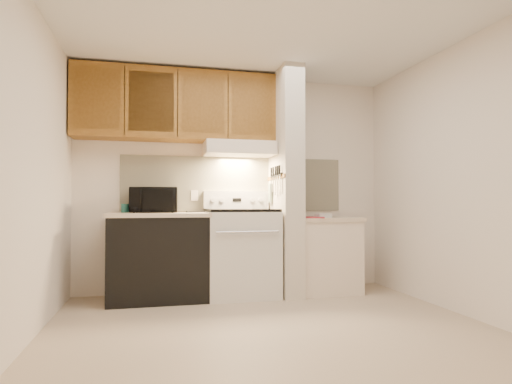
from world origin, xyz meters
name	(u,v)px	position (x,y,z in m)	size (l,w,h in m)	color
floor	(268,325)	(0.00, 0.00, 0.00)	(3.60, 3.60, 0.00)	#C5AE91
ceiling	(268,27)	(0.00, 0.00, 2.50)	(3.60, 3.60, 0.00)	white
wall_back	(235,183)	(0.00, 1.50, 1.25)	(3.60, 0.02, 2.50)	white
wall_left	(33,171)	(-1.80, 0.00, 1.25)	(0.02, 3.00, 2.50)	white
wall_right	(454,178)	(1.80, 0.00, 1.25)	(0.02, 3.00, 2.50)	white
backsplash	(236,184)	(0.00, 1.49, 1.24)	(2.60, 0.02, 0.63)	#F9F0C8
range_body	(241,254)	(0.00, 1.16, 0.46)	(0.76, 0.65, 0.92)	silver
oven_window	(247,253)	(0.00, 0.84, 0.50)	(0.50, 0.01, 0.30)	black
oven_handle	(248,232)	(0.00, 0.80, 0.72)	(0.02, 0.02, 0.65)	silver
cooktop	(241,210)	(0.00, 1.16, 0.94)	(0.74, 0.64, 0.03)	black
range_backguard	(236,200)	(0.00, 1.44, 1.05)	(0.76, 0.08, 0.20)	silver
range_display	(237,200)	(0.00, 1.40, 1.05)	(0.10, 0.01, 0.04)	black
range_knob_left_outer	(213,200)	(-0.28, 1.40, 1.05)	(0.05, 0.05, 0.02)	silver
range_knob_left_inner	(222,200)	(-0.18, 1.40, 1.05)	(0.05, 0.05, 0.02)	silver
range_knob_right_inner	(252,200)	(0.18, 1.40, 1.05)	(0.05, 0.05, 0.02)	silver
range_knob_right_outer	(261,200)	(0.28, 1.40, 1.05)	(0.05, 0.05, 0.02)	silver
dishwasher_front	(159,258)	(-0.88, 1.17, 0.43)	(1.00, 0.63, 0.87)	black
left_countertop	(159,215)	(-0.88, 1.17, 0.89)	(1.04, 0.67, 0.04)	beige
spoon_rest	(196,212)	(-0.48, 1.31, 0.92)	(0.21, 0.07, 0.01)	black
teal_jar	(125,208)	(-1.23, 1.34, 0.96)	(0.09, 0.09, 0.10)	#1D615C
outlet	(194,195)	(-0.48, 1.48, 1.10)	(0.08, 0.01, 0.12)	#F3E0CA
microwave	(154,200)	(-0.93, 1.31, 1.05)	(0.49, 0.33, 0.27)	black
partition_pillar	(286,182)	(0.51, 1.15, 1.25)	(0.22, 0.70, 2.50)	beige
pillar_trim	(276,177)	(0.39, 1.15, 1.30)	(0.01, 0.70, 0.04)	brown
knife_strip	(276,175)	(0.39, 1.10, 1.32)	(0.02, 0.42, 0.04)	black
knife_blade_a	(280,184)	(0.38, 0.93, 1.22)	(0.01, 0.04, 0.16)	silver
knife_handle_a	(279,170)	(0.38, 0.94, 1.37)	(0.02, 0.02, 0.10)	black
knife_blade_b	(277,185)	(0.38, 1.02, 1.21)	(0.01, 0.04, 0.18)	silver
knife_handle_b	(278,170)	(0.38, 1.01, 1.37)	(0.02, 0.02, 0.10)	black
knife_blade_c	(275,186)	(0.38, 1.10, 1.20)	(0.01, 0.04, 0.20)	silver
knife_handle_c	(276,171)	(0.38, 1.09, 1.37)	(0.02, 0.02, 0.10)	black
knife_blade_d	(273,185)	(0.38, 1.18, 1.22)	(0.01, 0.04, 0.16)	silver
knife_handle_d	(273,171)	(0.38, 1.18, 1.37)	(0.02, 0.02, 0.10)	black
knife_blade_e	(271,186)	(0.38, 1.27, 1.21)	(0.01, 0.04, 0.18)	silver
knife_handle_e	(271,172)	(0.38, 1.27, 1.37)	(0.02, 0.02, 0.10)	black
oven_mitt	(270,193)	(0.38, 1.32, 1.13)	(0.03, 0.09, 0.22)	gray
right_cab_base	(324,256)	(0.97, 1.15, 0.40)	(0.70, 0.60, 0.81)	#F3E0CA
right_countertop	(324,219)	(0.97, 1.15, 0.83)	(0.74, 0.64, 0.04)	beige
red_folder	(314,217)	(0.79, 1.00, 0.86)	(0.23, 0.32, 0.01)	#AE2933
white_box	(323,216)	(0.92, 1.05, 0.87)	(0.16, 0.11, 0.04)	white
range_hood	(239,149)	(0.00, 1.28, 1.62)	(0.78, 0.44, 0.15)	#F3E0CA
hood_lip	(243,151)	(0.00, 1.07, 1.58)	(0.78, 0.04, 0.06)	#F3E0CA
upper_cabinets	(177,106)	(-0.69, 1.32, 2.08)	(2.18, 0.33, 0.77)	brown
cab_door_a	(97,99)	(-1.51, 1.17, 2.08)	(0.46, 0.01, 0.63)	brown
cab_gap_a	(125,100)	(-1.23, 1.16, 2.08)	(0.01, 0.01, 0.73)	black
cab_door_b	(151,101)	(-0.96, 1.17, 2.08)	(0.46, 0.01, 0.63)	brown
cab_gap_b	(178,103)	(-0.69, 1.16, 2.08)	(0.01, 0.01, 0.73)	black
cab_door_c	(203,104)	(-0.42, 1.17, 2.08)	(0.46, 0.01, 0.63)	brown
cab_gap_c	(228,105)	(-0.14, 1.16, 2.08)	(0.01, 0.01, 0.73)	black
cab_door_d	(252,107)	(0.13, 1.17, 2.08)	(0.46, 0.01, 0.63)	brown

